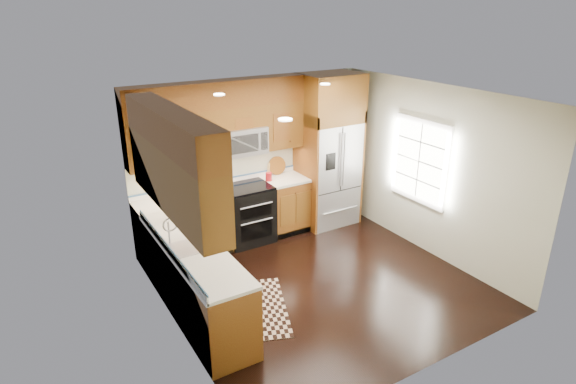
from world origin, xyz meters
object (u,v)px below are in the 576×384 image
range (247,214)px  utensil_crock (269,175)px  rug (255,308)px  knife_block (211,185)px  refrigerator (328,151)px

range → utensil_crock: (0.44, 0.07, 0.57)m
rug → knife_block: 2.16m
refrigerator → utensil_crock: (-1.11, 0.10, -0.26)m
range → knife_block: size_ratio=3.92×
range → refrigerator: 1.76m
range → refrigerator: (1.55, -0.04, 0.83)m
refrigerator → utensil_crock: refrigerator is taller
refrigerator → knife_block: 2.11m
refrigerator → utensil_crock: size_ratio=8.83×
rug → utensil_crock: size_ratio=4.48×
range → knife_block: (-0.54, 0.12, 0.57)m
knife_block → utensil_crock: 0.98m
rug → knife_block: bearing=103.7°
knife_block → refrigerator: bearing=-4.3°
refrigerator → rug: (-2.34, -1.72, -1.30)m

